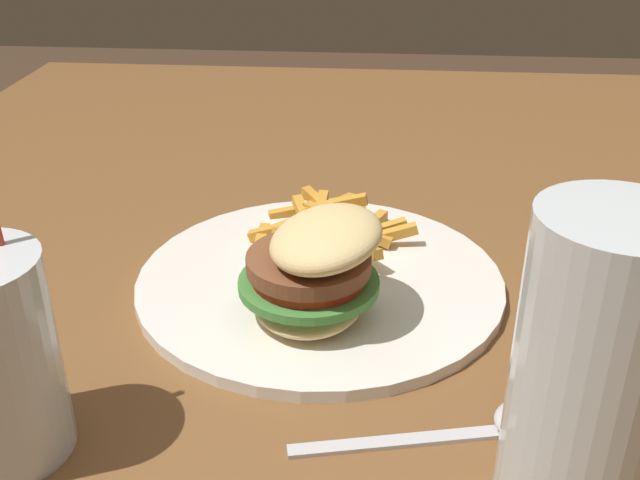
# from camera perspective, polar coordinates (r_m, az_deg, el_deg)

# --- Properties ---
(dining_table) EXTENTS (1.29, 1.19, 0.77)m
(dining_table) POSITION_cam_1_polar(r_m,az_deg,el_deg) (0.77, 5.09, -10.72)
(dining_table) COLOR brown
(dining_table) RESTS_ON ground_plane
(meal_plate_near) EXTENTS (0.30, 0.30, 0.10)m
(meal_plate_near) POSITION_cam_1_polar(r_m,az_deg,el_deg) (0.60, -0.09, -2.41)
(meal_plate_near) COLOR white
(meal_plate_near) RESTS_ON dining_table
(beer_glass) EXTENTS (0.08, 0.08, 0.18)m
(beer_glass) POSITION_cam_1_polar(r_m,az_deg,el_deg) (0.40, 19.90, -10.30)
(beer_glass) COLOR silver
(beer_glass) RESTS_ON dining_table
(spoon) EXTENTS (0.07, 0.19, 0.02)m
(spoon) POSITION_cam_1_polar(r_m,az_deg,el_deg) (0.50, 15.61, -13.24)
(spoon) COLOR silver
(spoon) RESTS_ON dining_table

